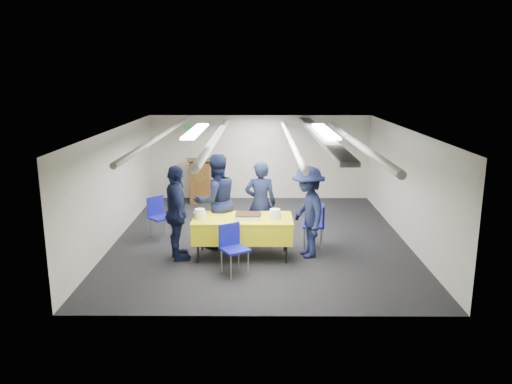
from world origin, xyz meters
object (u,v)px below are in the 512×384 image
sailor_b (216,201)px  sailor_a (260,203)px  chair_near (232,244)px  sailor_d (308,212)px  podium (201,180)px  serving_table (243,228)px  sailor_c (177,213)px  chair_left (158,213)px  sheet_cake (248,216)px  chair_right (317,221)px

sailor_b → sailor_a: bearing=160.9°
chair_near → sailor_d: bearing=30.9°
chair_near → sailor_d: sailor_d is taller
podium → sailor_d: size_ratio=0.72×
serving_table → sailor_c: size_ratio=1.04×
sailor_a → podium: bearing=-62.5°
serving_table → chair_left: bearing=148.0°
serving_table → sheet_cake: size_ratio=3.79×
sailor_a → sailor_d: 1.10m
chair_left → sailor_d: bearing=-19.9°
sailor_c → sailor_d: sailor_c is taller
serving_table → sailor_a: size_ratio=1.08×
sailor_c → sailor_d: bearing=-103.3°
serving_table → podium: 4.33m
podium → sailor_a: bearing=-65.1°
serving_table → sailor_a: (0.34, 0.69, 0.30)m
chair_left → sailor_a: sailor_a is taller
chair_right → sailor_a: 1.19m
sailor_b → sailor_d: size_ratio=1.08×
podium → chair_near: bearing=-77.3°
podium → sailor_d: (2.49, -4.10, 0.26)m
serving_table → sheet_cake: bearing=-8.8°
chair_near → sailor_b: sailor_b is taller
sailor_a → sailor_d: size_ratio=0.99×
chair_right → sailor_a: bearing=173.5°
sailor_c → serving_table: bearing=-100.9°
chair_near → podium: bearing=102.7°
sailor_b → sailor_d: 1.84m
chair_left → sailor_b: bearing=-24.3°
chair_near → chair_left: (-1.66, 1.92, 0.00)m
chair_right → sailor_d: bearing=-115.5°
sailor_b → sailor_d: bearing=135.7°
sailor_a → sailor_b: 0.89m
podium → chair_right: 4.50m
serving_table → sailor_b: 0.86m
podium → sailor_b: 3.67m
chair_right → sailor_d: 0.68m
chair_right → sailor_d: size_ratio=0.50×
chair_left → sheet_cake: bearing=-30.9°
chair_left → sailor_a: 2.22m
chair_left → sailor_d: sailor_d is taller
sailor_a → serving_table: bearing=66.6°
podium → sailor_b: sailor_b is taller
sheet_cake → sailor_c: bearing=-174.9°
sailor_b → chair_left: bearing=-52.1°
podium → sailor_c: 4.28m
chair_right → podium: bearing=127.5°
chair_near → sailor_c: (-1.06, 0.66, 0.36)m
sailor_c → sailor_b: bearing=-61.4°
chair_left → serving_table: bearing=-32.0°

